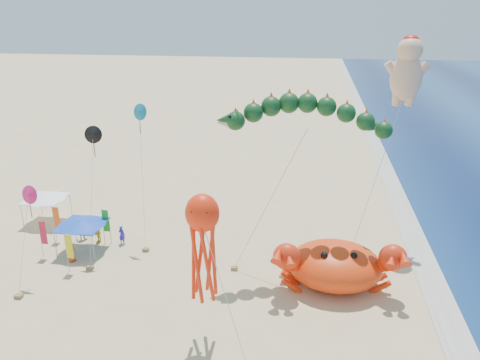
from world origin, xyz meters
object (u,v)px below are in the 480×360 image
cherub_kite (407,69)px  octopus_kite (203,239)px  canopy_white (45,197)px  crab_inflatable (335,264)px  canopy_blue (82,223)px  dragon_kite (306,120)px

cherub_kite → octopus_kite: bearing=-129.2°
cherub_kite → canopy_white: cherub_kite is taller
cherub_kite → octopus_kite: cherub_kite is taller
crab_inflatable → octopus_kite: (-7.64, -6.52, 4.65)m
cherub_kite → crab_inflatable: bearing=-118.8°
cherub_kite → canopy_blue: cherub_kite is taller
crab_inflatable → dragon_kite: bearing=139.4°
octopus_kite → canopy_blue: octopus_kite is taller
crab_inflatable → canopy_blue: 19.66m
dragon_kite → cherub_kite: 10.19m
cherub_kite → octopus_kite: size_ratio=1.83×
octopus_kite → canopy_blue: (-11.90, 8.60, -3.90)m
cherub_kite → canopy_white: 32.30m
octopus_kite → cherub_kite: bearing=50.8°
octopus_kite → canopy_blue: 15.19m
cherub_kite → canopy_white: (-30.11, -2.09, -11.49)m
canopy_blue → cherub_kite: bearing=15.3°
crab_inflatable → canopy_white: size_ratio=2.46×
crab_inflatable → canopy_white: bearing=165.3°
crab_inflatable → octopus_kite: bearing=-139.5°
canopy_blue → canopy_white: size_ratio=1.03×
canopy_blue → canopy_white: 7.35m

